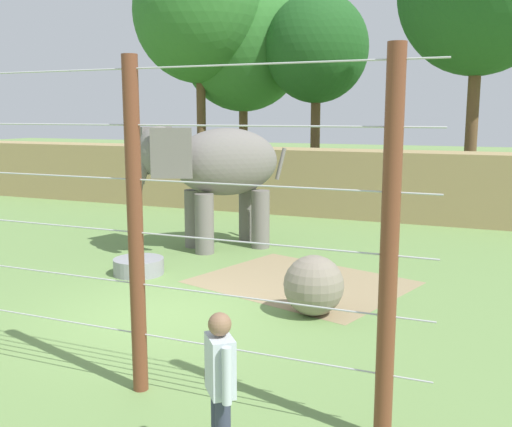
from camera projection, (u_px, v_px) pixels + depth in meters
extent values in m
plane|color=#6B8E4C|center=(162.00, 314.00, 10.29)|extent=(120.00, 120.00, 0.00)
cube|color=#937F5B|center=(302.00, 282.00, 12.25)|extent=(4.84, 4.30, 0.01)
cube|color=tan|center=(334.00, 182.00, 20.41)|extent=(36.00, 1.80, 2.27)
cylinder|color=slate|center=(204.00, 224.00, 14.69)|extent=(0.48, 0.48, 1.52)
cylinder|color=slate|center=(194.00, 218.00, 15.44)|extent=(0.48, 0.48, 1.52)
cylinder|color=slate|center=(260.00, 219.00, 15.33)|extent=(0.48, 0.48, 1.52)
cylinder|color=slate|center=(248.00, 214.00, 16.08)|extent=(0.48, 0.48, 1.52)
ellipsoid|color=slate|center=(226.00, 162.00, 15.13)|extent=(3.04, 3.11, 1.74)
ellipsoid|color=slate|center=(159.00, 152.00, 14.36)|extent=(1.61, 1.60, 1.26)
cube|color=slate|center=(171.00, 153.00, 13.82)|extent=(0.95, 0.47, 1.20)
cube|color=slate|center=(157.00, 150.00, 14.98)|extent=(0.40, 0.97, 1.20)
cylinder|color=slate|center=(141.00, 171.00, 14.24)|extent=(0.62, 0.63, 0.68)
cylinder|color=slate|center=(136.00, 190.00, 14.26)|extent=(0.47, 0.48, 0.64)
cylinder|color=slate|center=(133.00, 209.00, 14.30)|extent=(0.31, 0.31, 0.60)
cylinder|color=slate|center=(281.00, 164.00, 15.80)|extent=(0.30, 0.32, 0.87)
sphere|color=gray|center=(314.00, 285.00, 10.20)|extent=(1.06, 1.06, 1.06)
cylinder|color=brown|center=(135.00, 230.00, 7.14)|extent=(0.19, 0.19, 4.16)
cylinder|color=brown|center=(389.00, 252.00, 5.97)|extent=(0.19, 0.19, 4.16)
cylinder|color=#B7B7BC|center=(59.00, 320.00, 7.84)|extent=(9.67, 0.02, 0.02)
cylinder|color=#B7B7BC|center=(57.00, 273.00, 7.73)|extent=(9.67, 0.02, 0.02)
cylinder|color=#B7B7BC|center=(54.00, 225.00, 7.63)|extent=(9.67, 0.02, 0.02)
cylinder|color=#B7B7BC|center=(51.00, 175.00, 7.52)|extent=(9.67, 0.02, 0.02)
cylinder|color=#B7B7BC|center=(48.00, 124.00, 7.41)|extent=(9.67, 0.02, 0.02)
cylinder|color=#B7B7BC|center=(45.00, 72.00, 7.30)|extent=(9.67, 0.02, 0.02)
cube|color=silver|center=(220.00, 365.00, 5.46)|extent=(0.40, 0.42, 0.56)
sphere|color=#846047|center=(220.00, 324.00, 5.40)|extent=(0.22, 0.22, 0.22)
cylinder|color=silver|center=(227.00, 376.00, 5.24)|extent=(0.13, 0.13, 0.54)
cylinder|color=silver|center=(214.00, 355.00, 5.69)|extent=(0.13, 0.13, 0.54)
cube|color=black|center=(206.00, 377.00, 5.72)|extent=(0.06, 0.06, 0.14)
cylinder|color=gray|center=(139.00, 266.00, 12.87)|extent=(1.10, 1.10, 0.35)
cylinder|color=#38607A|center=(139.00, 260.00, 12.85)|extent=(1.01, 1.01, 0.02)
cylinder|color=brown|center=(471.00, 135.00, 21.63)|extent=(0.44, 0.44, 5.42)
cylinder|color=brown|center=(315.00, 142.00, 27.24)|extent=(0.44, 0.44, 4.45)
ellipsoid|color=#1E511E|center=(317.00, 48.00, 26.53)|extent=(4.69, 4.69, 4.92)
cylinder|color=brown|center=(243.00, 141.00, 29.76)|extent=(0.44, 0.44, 4.24)
ellipsoid|color=#2D6B28|center=(243.00, 44.00, 28.96)|extent=(6.26, 6.26, 6.57)
cylinder|color=brown|center=(201.00, 129.00, 28.37)|extent=(0.44, 0.44, 5.55)
ellipsoid|color=#2D6B28|center=(200.00, 12.00, 27.46)|extent=(6.24, 6.24, 6.56)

